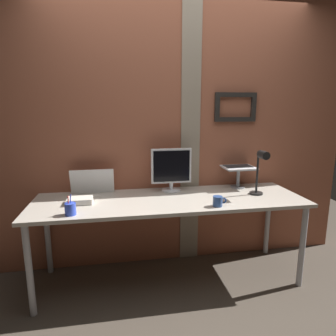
# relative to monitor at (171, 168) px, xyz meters

# --- Properties ---
(ground_plane) EXTENTS (6.00, 6.00, 0.00)m
(ground_plane) POSITION_rel_monitor_xyz_m (0.07, -0.29, -0.98)
(ground_plane) COLOR #4C4238
(brick_wall_back) EXTENTS (3.48, 0.16, 2.60)m
(brick_wall_back) POSITION_rel_monitor_xyz_m (0.08, 0.18, 0.32)
(brick_wall_back) COLOR #9E563D
(brick_wall_back) RESTS_ON ground_plane
(desk) EXTENTS (2.32, 0.72, 0.76)m
(desk) POSITION_rel_monitor_xyz_m (-0.05, -0.24, -0.28)
(desk) COLOR beige
(desk) RESTS_ON ground_plane
(monitor) EXTENTS (0.38, 0.18, 0.40)m
(monitor) POSITION_rel_monitor_xyz_m (0.00, 0.00, 0.00)
(monitor) COLOR white
(monitor) RESTS_ON desk
(laptop_stand) EXTENTS (0.28, 0.22, 0.20)m
(laptop_stand) POSITION_rel_monitor_xyz_m (0.67, 0.00, -0.09)
(laptop_stand) COLOR gray
(laptop_stand) RESTS_ON desk
(laptop) EXTENTS (0.30, 0.31, 0.21)m
(laptop) POSITION_rel_monitor_xyz_m (0.67, 0.07, 0.03)
(laptop) COLOR white
(laptop) RESTS_ON laptop_stand
(whiteboard_panel) EXTENTS (0.39, 0.08, 0.23)m
(whiteboard_panel) POSITION_rel_monitor_xyz_m (-0.72, 0.03, -0.11)
(whiteboard_panel) COLOR white
(whiteboard_panel) RESTS_ON desk
(desk_lamp) EXTENTS (0.12, 0.20, 0.41)m
(desk_lamp) POSITION_rel_monitor_xyz_m (0.74, -0.29, 0.04)
(desk_lamp) COLOR black
(desk_lamp) RESTS_ON desk
(pen_cup) EXTENTS (0.08, 0.08, 0.16)m
(pen_cup) POSITION_rel_monitor_xyz_m (-0.84, -0.50, -0.17)
(pen_cup) COLOR blue
(pen_cup) RESTS_ON desk
(coffee_mug) EXTENTS (0.11, 0.08, 0.08)m
(coffee_mug) POSITION_rel_monitor_xyz_m (0.29, -0.50, -0.18)
(coffee_mug) COLOR #2D4C8C
(coffee_mug) RESTS_ON desk
(paper_clutter_stack) EXTENTS (0.20, 0.14, 0.05)m
(paper_clutter_stack) POSITION_rel_monitor_xyz_m (-0.81, -0.24, -0.20)
(paper_clutter_stack) COLOR silver
(paper_clutter_stack) RESTS_ON desk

